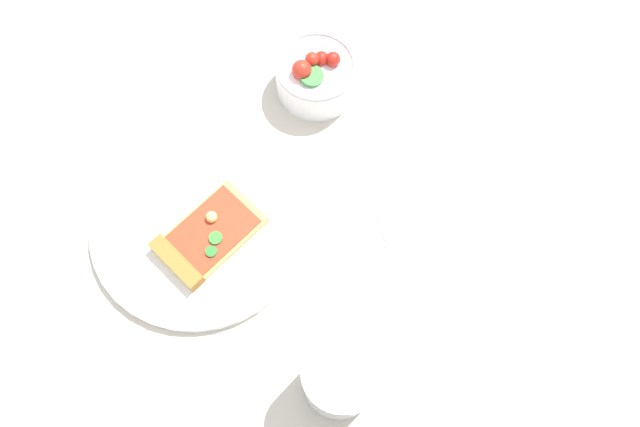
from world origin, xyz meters
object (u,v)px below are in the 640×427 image
(salad_bowl, at_px, (317,74))
(pizza_slice_main, at_px, (203,240))
(soda_glass, at_px, (340,379))
(paper_napkin, at_px, (426,218))
(plate, at_px, (199,224))

(salad_bowl, bearing_deg, pizza_slice_main, -44.40)
(soda_glass, xyz_separation_m, paper_napkin, (-0.17, 0.16, -0.05))
(paper_napkin, bearing_deg, pizza_slice_main, -96.02)
(soda_glass, bearing_deg, paper_napkin, 137.48)
(salad_bowl, height_order, paper_napkin, salad_bowl)
(salad_bowl, distance_m, soda_glass, 0.39)
(soda_glass, height_order, paper_napkin, soda_glass)
(salad_bowl, distance_m, paper_napkin, 0.24)
(plate, xyz_separation_m, paper_napkin, (0.06, 0.28, -0.01))
(plate, bearing_deg, paper_napkin, 78.71)
(pizza_slice_main, relative_size, soda_glass, 1.28)
(plate, relative_size, salad_bowl, 2.45)
(plate, distance_m, pizza_slice_main, 0.03)
(soda_glass, relative_size, paper_napkin, 0.77)
(plate, height_order, soda_glass, soda_glass)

